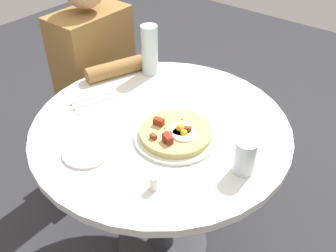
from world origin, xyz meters
TOP-DOWN VIEW (x-y plane):
  - ground_plane at (0.00, 0.00)m, footprint 6.00×6.00m
  - dining_table at (0.00, 0.00)m, footprint 0.95×0.95m
  - person_seated at (-0.25, -0.64)m, footprint 0.43×0.48m
  - pizza_plate at (0.03, 0.09)m, footprint 0.29×0.29m
  - breakfast_pizza at (0.03, 0.09)m, footprint 0.25×0.25m
  - bread_plate at (0.28, -0.09)m, footprint 0.16×0.16m
  - napkin at (0.05, -0.30)m, footprint 0.21×0.19m
  - fork at (0.06, -0.29)m, footprint 0.17×0.08m
  - knife at (0.05, -0.32)m, footprint 0.17×0.08m
  - water_glass at (0.03, 0.36)m, footprint 0.07×0.07m
  - water_bottle at (-0.26, -0.27)m, footprint 0.07×0.07m
  - salt_shaker at (0.26, 0.19)m, footprint 0.03×0.03m

SIDE VIEW (x-z plane):
  - ground_plane at x=0.00m, z-range 0.00..0.00m
  - person_seated at x=-0.25m, z-range -0.06..1.07m
  - dining_table at x=0.00m, z-range 0.19..0.93m
  - napkin at x=0.05m, z-range 0.73..0.74m
  - bread_plate at x=0.28m, z-range 0.73..0.74m
  - pizza_plate at x=0.03m, z-range 0.73..0.75m
  - fork at x=0.06m, z-range 0.74..0.74m
  - knife at x=0.05m, z-range 0.74..0.74m
  - salt_shaker at x=0.26m, z-range 0.73..0.78m
  - breakfast_pizza at x=0.03m, z-range 0.73..0.78m
  - water_glass at x=0.03m, z-range 0.73..0.85m
  - water_bottle at x=-0.26m, z-range 0.73..0.95m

